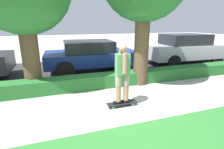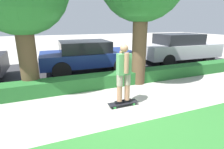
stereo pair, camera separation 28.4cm
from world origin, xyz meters
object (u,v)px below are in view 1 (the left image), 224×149
(skateboard, at_px, (122,103))
(skater_person, at_px, (122,73))
(parked_car_rear, at_px, (185,48))
(parked_car_middle, at_px, (91,55))

(skateboard, relative_size, skater_person, 0.52)
(skateboard, bearing_deg, parked_car_rear, 35.92)
(skater_person, bearing_deg, skateboard, 165.96)
(skateboard, bearing_deg, parked_car_middle, 90.82)
(skater_person, bearing_deg, parked_car_rear, 35.92)
(skater_person, relative_size, parked_car_middle, 0.39)
(skateboard, xyz_separation_m, parked_car_middle, (-0.06, 3.85, 0.70))
(parked_car_middle, bearing_deg, parked_car_rear, 1.64)
(skater_person, height_order, parked_car_rear, skater_person)
(skater_person, relative_size, parked_car_rear, 0.35)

